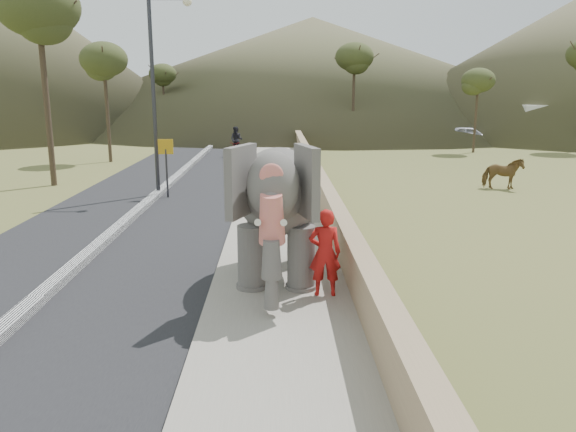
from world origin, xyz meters
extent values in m
plane|color=olive|center=(0.00, 0.00, 0.00)|extent=(160.00, 160.00, 0.00)
cube|color=black|center=(-5.00, 10.00, 0.01)|extent=(7.00, 120.00, 0.03)
cube|color=black|center=(-5.00, 10.00, 0.11)|extent=(0.35, 120.00, 0.22)
cube|color=#9E9687|center=(0.00, 10.00, 0.07)|extent=(3.00, 120.00, 0.15)
cube|color=tan|center=(1.65, 10.00, 0.55)|extent=(0.30, 120.00, 1.10)
cylinder|color=#28282D|center=(-5.00, 12.70, 4.00)|extent=(0.16, 0.16, 8.00)
sphere|color=#FFF2CC|center=(-3.50, 12.70, 7.70)|extent=(0.36, 0.36, 0.36)
cylinder|color=#2D2D33|center=(-4.50, 12.13, 1.00)|extent=(0.08, 0.08, 2.00)
cube|color=#C48E12|center=(-4.50, 12.13, 2.10)|extent=(0.60, 0.05, 0.60)
imported|color=brown|center=(9.99, 13.88, 0.70)|extent=(1.77, 1.04, 1.41)
imported|color=#B4B4BC|center=(15.61, 34.93, 0.72)|extent=(4.38, 2.14, 1.44)
cone|color=brown|center=(5.00, 70.00, 7.00)|extent=(80.00, 80.00, 14.00)
imported|color=#AB1512|center=(0.95, 0.51, 1.07)|extent=(0.67, 0.44, 1.84)
imported|color=maroon|center=(-2.61, 26.47, 0.49)|extent=(1.11, 1.96, 0.97)
imported|color=black|center=(-2.66, 26.47, 1.11)|extent=(0.98, 0.85, 1.73)
camera|label=1|loc=(-0.05, -10.58, 4.36)|focal=35.00mm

